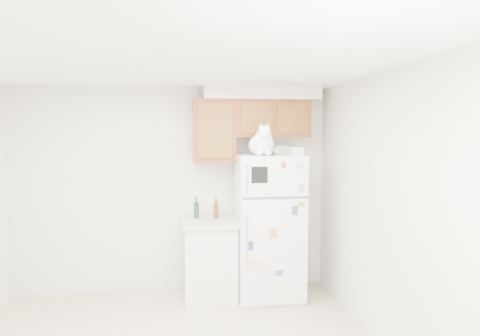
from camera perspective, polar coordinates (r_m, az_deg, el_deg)
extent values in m
cube|color=beige|center=(5.35, -8.95, -2.90)|extent=(3.80, 0.04, 2.50)
cube|color=beige|center=(3.81, 20.39, -6.23)|extent=(0.04, 4.00, 2.50)
cube|color=white|center=(3.34, -9.98, 14.03)|extent=(3.80, 4.00, 0.04)
cube|color=brown|center=(5.24, 4.21, 6.58)|extent=(0.90, 0.33, 0.45)
cube|color=brown|center=(5.14, -3.49, 4.95)|extent=(0.50, 0.33, 0.75)
cube|color=silver|center=(5.24, 2.85, 9.87)|extent=(1.40, 0.37, 0.15)
cube|color=white|center=(5.14, 3.80, -7.69)|extent=(0.76, 0.72, 1.70)
cube|color=white|center=(4.68, 4.76, -1.18)|extent=(0.74, 0.03, 0.44)
cube|color=white|center=(4.84, 4.69, -11.12)|extent=(0.74, 0.03, 1.19)
cube|color=#59595B|center=(4.71, 4.74, -3.90)|extent=(0.74, 0.03, 0.02)
cylinder|color=silver|center=(4.59, 0.93, -1.34)|extent=(0.02, 0.02, 0.32)
cylinder|color=silver|center=(4.71, 0.92, -9.47)|extent=(0.02, 0.02, 0.55)
cube|color=black|center=(4.62, 2.63, -0.92)|extent=(0.18, 0.00, 0.18)
cube|color=white|center=(4.69, 2.85, -6.40)|extent=(0.22, 0.00, 0.28)
cube|color=#244293|center=(4.75, 1.46, -10.32)|extent=(0.05, 0.00, 0.10)
cube|color=#2E59A3|center=(4.90, 5.29, -13.75)|extent=(0.09, 0.00, 0.06)
cube|color=white|center=(4.82, 4.19, -11.51)|extent=(0.10, 0.00, 0.08)
cube|color=#8DB3C8|center=(4.71, 7.94, 0.30)|extent=(0.11, 0.00, 0.05)
cube|color=#494A4E|center=(4.76, 7.33, -5.66)|extent=(0.07, 0.00, 0.10)
cube|color=#AC7B9D|center=(4.74, 8.13, -2.71)|extent=(0.06, 0.00, 0.08)
cube|color=#D87943|center=(4.75, 4.44, -8.45)|extent=(0.08, 0.00, 0.05)
cube|color=silver|center=(4.73, 6.00, -5.46)|extent=(0.05, 0.00, 0.07)
cube|color=#BF2F3A|center=(4.67, 5.83, 0.33)|extent=(0.05, 0.00, 0.07)
cube|color=#E5C151|center=(4.81, 2.15, -12.54)|extent=(0.10, 0.00, 0.06)
cube|color=#DB9144|center=(4.77, 4.50, -9.05)|extent=(0.10, 0.00, 0.05)
cube|color=silver|center=(4.90, 8.31, -11.28)|extent=(0.10, 0.00, 0.07)
cube|color=#6E9249|center=(4.77, 8.15, -4.81)|extent=(0.07, 0.00, 0.06)
cube|color=white|center=(4.86, 3.33, -13.70)|extent=(0.07, 0.00, 0.06)
cube|color=white|center=(5.21, -3.99, -12.17)|extent=(0.60, 0.60, 0.88)
cube|color=beige|center=(5.08, -4.00, -7.27)|extent=(0.64, 0.64, 0.04)
ellipsoid|color=white|center=(4.86, 2.87, 3.09)|extent=(0.29, 0.39, 0.24)
ellipsoid|color=white|center=(4.75, 3.12, 3.71)|extent=(0.21, 0.17, 0.23)
sphere|color=white|center=(4.69, 3.26, 4.78)|extent=(0.14, 0.14, 0.14)
cone|color=white|center=(4.69, 2.80, 5.66)|extent=(0.05, 0.05, 0.06)
cone|color=white|center=(4.70, 3.73, 5.65)|extent=(0.05, 0.05, 0.06)
cone|color=#D88C8C|center=(4.68, 2.81, 5.59)|extent=(0.03, 0.03, 0.03)
cone|color=#D88C8C|center=(4.69, 3.75, 5.59)|extent=(0.03, 0.03, 0.03)
sphere|color=white|center=(4.63, 3.40, 4.51)|extent=(0.06, 0.06, 0.06)
sphere|color=white|center=(4.70, 2.61, 2.09)|extent=(0.08, 0.08, 0.08)
sphere|color=white|center=(4.72, 3.80, 2.10)|extent=(0.08, 0.08, 0.08)
cylinder|color=white|center=(5.02, 3.95, 2.25)|extent=(0.18, 0.25, 0.08)
cube|color=white|center=(5.16, 5.20, 2.44)|extent=(0.22, 0.19, 0.10)
cube|color=white|center=(4.92, 7.47, 2.24)|extent=(0.17, 0.14, 0.09)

